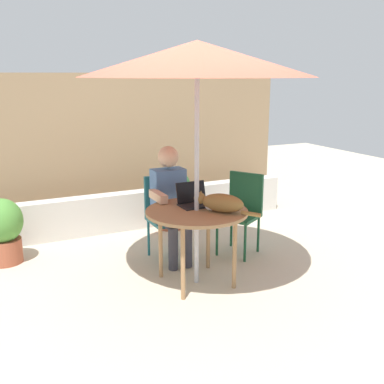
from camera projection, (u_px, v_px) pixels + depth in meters
name	position (u px, v px, depth m)	size (l,w,h in m)	color
ground_plane	(196.00, 282.00, 4.51)	(14.00, 14.00, 0.00)	beige
fence_back	(119.00, 147.00, 6.35)	(4.83, 0.08, 1.97)	#937756
planter_wall_low	(134.00, 210.00, 6.04)	(4.35, 0.20, 0.48)	beige
patio_table	(197.00, 217.00, 4.34)	(0.95, 0.95, 0.73)	#9E754C
patio_umbrella	(197.00, 59.00, 4.00)	(2.05, 2.05, 2.23)	#B7B7BC
chair_occupied	(165.00, 210.00, 5.04)	(0.40, 0.40, 0.89)	#1E606B
chair_empty	(242.00, 207.00, 5.17)	(0.55, 0.55, 0.89)	#194C2D
person_seated	(171.00, 198.00, 4.86)	(0.48, 0.48, 1.23)	#4C72A5
laptop	(193.00, 198.00, 4.49)	(0.30, 0.25, 0.21)	black
cat	(220.00, 203.00, 4.26)	(0.43, 0.55, 0.17)	olive
potted_plant_near_fence	(3.00, 229.00, 4.89)	(0.43, 0.43, 0.70)	#9E5138
potted_plant_by_chair	(170.00, 194.00, 6.01)	(0.52, 0.52, 0.79)	#9E5138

